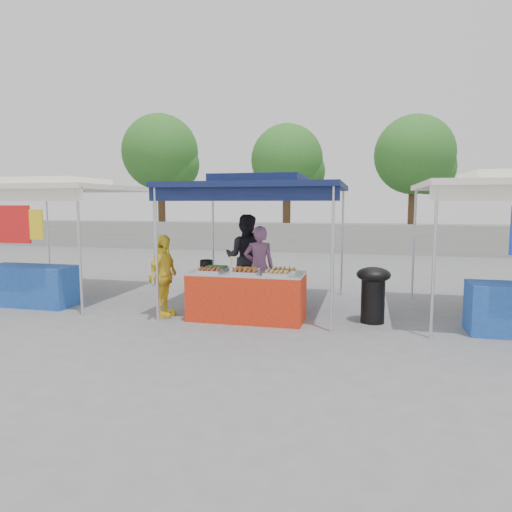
% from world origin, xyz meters
% --- Properties ---
extents(ground_plane, '(80.00, 80.00, 0.00)m').
position_xyz_m(ground_plane, '(0.00, 0.00, 0.00)').
color(ground_plane, slate).
extents(back_wall, '(40.00, 0.25, 1.20)m').
position_xyz_m(back_wall, '(0.00, 11.00, 0.60)').
color(back_wall, gray).
rests_on(back_wall, ground_plane).
extents(main_canopy, '(3.20, 3.20, 2.57)m').
position_xyz_m(main_canopy, '(0.00, 0.97, 2.37)').
color(main_canopy, silver).
rests_on(main_canopy, ground_plane).
extents(neighbor_stall_left, '(3.20, 3.20, 2.57)m').
position_xyz_m(neighbor_stall_left, '(-4.50, 0.57, 1.60)').
color(neighbor_stall_left, silver).
rests_on(neighbor_stall_left, ground_plane).
extents(tree_0, '(3.71, 3.69, 6.34)m').
position_xyz_m(tree_0, '(-7.74, 13.33, 4.34)').
color(tree_0, '#4A301C').
rests_on(tree_0, ground_plane).
extents(tree_1, '(3.35, 3.26, 5.61)m').
position_xyz_m(tree_1, '(-1.45, 13.21, 3.83)').
color(tree_1, '#4A301C').
rests_on(tree_1, ground_plane).
extents(tree_2, '(3.42, 3.34, 5.74)m').
position_xyz_m(tree_2, '(4.04, 13.02, 3.92)').
color(tree_2, '#4A301C').
rests_on(tree_2, ground_plane).
extents(vendor_table, '(2.00, 0.80, 0.85)m').
position_xyz_m(vendor_table, '(0.00, -0.10, 0.43)').
color(vendor_table, red).
rests_on(vendor_table, ground_plane).
extents(food_tray_fl, '(0.42, 0.30, 0.07)m').
position_xyz_m(food_tray_fl, '(-0.60, -0.34, 0.88)').
color(food_tray_fl, white).
rests_on(food_tray_fl, vendor_table).
extents(food_tray_fm, '(0.42, 0.30, 0.07)m').
position_xyz_m(food_tray_fm, '(0.05, -0.34, 0.88)').
color(food_tray_fm, white).
rests_on(food_tray_fm, vendor_table).
extents(food_tray_fr, '(0.42, 0.30, 0.07)m').
position_xyz_m(food_tray_fr, '(0.58, -0.33, 0.88)').
color(food_tray_fr, white).
rests_on(food_tray_fr, vendor_table).
extents(food_tray_bl, '(0.42, 0.30, 0.07)m').
position_xyz_m(food_tray_bl, '(-0.58, -0.00, 0.88)').
color(food_tray_bl, white).
rests_on(food_tray_bl, vendor_table).
extents(food_tray_bm, '(0.42, 0.30, 0.07)m').
position_xyz_m(food_tray_bm, '(-0.03, -0.00, 0.88)').
color(food_tray_bm, white).
rests_on(food_tray_bm, vendor_table).
extents(food_tray_br, '(0.42, 0.30, 0.07)m').
position_xyz_m(food_tray_br, '(0.65, -0.02, 0.88)').
color(food_tray_br, white).
rests_on(food_tray_br, vendor_table).
extents(cooking_pot, '(0.24, 0.24, 0.14)m').
position_xyz_m(cooking_pot, '(-0.87, 0.27, 0.92)').
color(cooking_pot, black).
rests_on(cooking_pot, vendor_table).
extents(skewer_cup, '(0.09, 0.09, 0.11)m').
position_xyz_m(skewer_cup, '(-0.20, -0.35, 0.91)').
color(skewer_cup, silver).
rests_on(skewer_cup, vendor_table).
extents(wok_burner, '(0.58, 0.58, 0.97)m').
position_xyz_m(wok_burner, '(2.15, 0.23, 0.57)').
color(wok_burner, black).
rests_on(wok_burner, ground_plane).
extents(crate_left, '(0.48, 0.34, 0.29)m').
position_xyz_m(crate_left, '(-0.32, 0.43, 0.14)').
color(crate_left, '#1739BB').
rests_on(crate_left, ground_plane).
extents(crate_right, '(0.55, 0.39, 0.33)m').
position_xyz_m(crate_right, '(0.23, 0.57, 0.17)').
color(crate_right, '#1739BB').
rests_on(crate_right, ground_plane).
extents(crate_stacked, '(0.53, 0.37, 0.32)m').
position_xyz_m(crate_stacked, '(0.23, 0.57, 0.49)').
color(crate_stacked, '#1739BB').
rests_on(crate_stacked, crate_right).
extents(vendor_woman, '(0.67, 0.54, 1.61)m').
position_xyz_m(vendor_woman, '(0.00, 0.85, 0.80)').
color(vendor_woman, '#9E6490').
rests_on(vendor_woman, ground_plane).
extents(helper_man, '(0.92, 0.74, 1.81)m').
position_xyz_m(helper_man, '(-0.48, 1.61, 0.90)').
color(helper_man, '#222228').
rests_on(helper_man, ground_plane).
extents(customer_person, '(0.43, 0.90, 1.49)m').
position_xyz_m(customer_person, '(-1.51, -0.22, 0.74)').
color(customer_person, yellow).
rests_on(customer_person, ground_plane).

